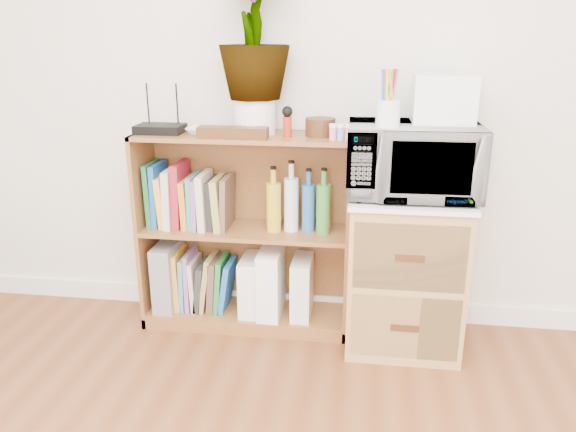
# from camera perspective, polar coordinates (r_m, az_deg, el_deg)

# --- Properties ---
(skirting_board) EXTENTS (4.00, 0.02, 0.10)m
(skirting_board) POSITION_cam_1_polar(r_m,az_deg,el_deg) (2.94, 3.22, -8.92)
(skirting_board) COLOR white
(skirting_board) RESTS_ON ground
(bookshelf) EXTENTS (1.00, 0.30, 0.95)m
(bookshelf) POSITION_cam_1_polar(r_m,az_deg,el_deg) (2.69, -4.32, -1.73)
(bookshelf) COLOR brown
(bookshelf) RESTS_ON ground
(wicker_unit) EXTENTS (0.50, 0.45, 0.70)m
(wicker_unit) POSITION_cam_1_polar(r_m,az_deg,el_deg) (2.62, 11.72, -5.60)
(wicker_unit) COLOR #9E7542
(wicker_unit) RESTS_ON ground
(microwave) EXTENTS (0.56, 0.39, 0.31)m
(microwave) POSITION_cam_1_polar(r_m,az_deg,el_deg) (2.45, 12.52, 5.56)
(microwave) COLOR silver
(microwave) RESTS_ON wicker_unit
(pen_cup) EXTENTS (0.10, 0.10, 0.11)m
(pen_cup) POSITION_cam_1_polar(r_m,az_deg,el_deg) (2.32, 10.12, 10.22)
(pen_cup) COLOR white
(pen_cup) RESTS_ON microwave
(small_appliance) EXTENTS (0.25, 0.21, 0.20)m
(small_appliance) POSITION_cam_1_polar(r_m,az_deg,el_deg) (2.48, 15.51, 11.43)
(small_appliance) COLOR white
(small_appliance) RESTS_ON microwave
(router) EXTENTS (0.21, 0.14, 0.04)m
(router) POSITION_cam_1_polar(r_m,az_deg,el_deg) (2.66, -12.86, 8.63)
(router) COLOR black
(router) RESTS_ON bookshelf
(white_bowl) EXTENTS (0.13, 0.13, 0.03)m
(white_bowl) POSITION_cam_1_polar(r_m,az_deg,el_deg) (2.58, -8.87, 8.54)
(white_bowl) COLOR white
(white_bowl) RESTS_ON bookshelf
(plant_pot) EXTENTS (0.18, 0.18, 0.16)m
(plant_pot) POSITION_cam_1_polar(r_m,az_deg,el_deg) (2.57, -3.37, 10.06)
(plant_pot) COLOR white
(plant_pot) RESTS_ON bookshelf
(potted_plant) EXTENTS (0.32, 0.32, 0.58)m
(potted_plant) POSITION_cam_1_polar(r_m,az_deg,el_deg) (2.54, -3.53, 18.26)
(potted_plant) COLOR #3A7930
(potted_plant) RESTS_ON plant_pot
(trinket_box) EXTENTS (0.31, 0.08, 0.05)m
(trinket_box) POSITION_cam_1_polar(r_m,az_deg,el_deg) (2.47, -5.63, 8.44)
(trinket_box) COLOR #38200F
(trinket_box) RESTS_ON bookshelf
(kokeshi_doll) EXTENTS (0.04, 0.04, 0.09)m
(kokeshi_doll) POSITION_cam_1_polar(r_m,az_deg,el_deg) (2.49, -0.07, 9.04)
(kokeshi_doll) COLOR #9B2613
(kokeshi_doll) RESTS_ON bookshelf
(wooden_bowl) EXTENTS (0.13, 0.13, 0.08)m
(wooden_bowl) POSITION_cam_1_polar(r_m,az_deg,el_deg) (2.52, 3.30, 9.01)
(wooden_bowl) COLOR #351F0E
(wooden_bowl) RESTS_ON bookshelf
(paint_jars) EXTENTS (0.12, 0.04, 0.06)m
(paint_jars) POSITION_cam_1_polar(r_m,az_deg,el_deg) (2.42, 5.36, 8.36)
(paint_jars) COLOR #D5768D
(paint_jars) RESTS_ON bookshelf
(file_box) EXTENTS (0.10, 0.26, 0.33)m
(file_box) POSITION_cam_1_polar(r_m,az_deg,el_deg) (2.89, -11.98, -5.79)
(file_box) COLOR gray
(file_box) RESTS_ON bookshelf
(magazine_holder_left) EXTENTS (0.09, 0.23, 0.28)m
(magazine_holder_left) POSITION_cam_1_polar(r_m,az_deg,el_deg) (2.78, -3.77, -6.94)
(magazine_holder_left) COLOR white
(magazine_holder_left) RESTS_ON bookshelf
(magazine_holder_mid) EXTENTS (0.11, 0.27, 0.33)m
(magazine_holder_mid) POSITION_cam_1_polar(r_m,az_deg,el_deg) (2.75, -1.72, -6.60)
(magazine_holder_mid) COLOR white
(magazine_holder_mid) RESTS_ON bookshelf
(magazine_holder_right) EXTENTS (0.09, 0.23, 0.29)m
(magazine_holder_right) POSITION_cam_1_polar(r_m,az_deg,el_deg) (2.74, 1.44, -7.19)
(magazine_holder_right) COLOR silver
(magazine_holder_right) RESTS_ON bookshelf
(cookbooks) EXTENTS (0.39, 0.20, 0.31)m
(cookbooks) POSITION_cam_1_polar(r_m,az_deg,el_deg) (2.71, -10.05, 1.71)
(cookbooks) COLOR #1A6134
(cookbooks) RESTS_ON bookshelf
(liquor_bottles) EXTENTS (0.30, 0.07, 0.32)m
(liquor_bottles) POSITION_cam_1_polar(r_m,az_deg,el_deg) (2.60, 1.03, 1.66)
(liquor_bottles) COLOR gold
(liquor_bottles) RESTS_ON bookshelf
(lower_books) EXTENTS (0.29, 0.19, 0.30)m
(lower_books) POSITION_cam_1_polar(r_m,az_deg,el_deg) (2.85, -8.54, -6.63)
(lower_books) COLOR orange
(lower_books) RESTS_ON bookshelf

